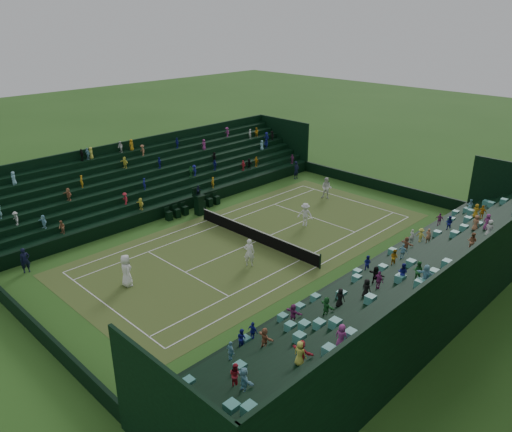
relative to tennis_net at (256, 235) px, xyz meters
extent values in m
plane|color=#2B581C|center=(0.00, 0.00, -0.53)|extent=(160.00, 160.00, 0.00)
cube|color=#356822|center=(0.00, 0.00, -0.52)|extent=(12.97, 26.77, 0.01)
cube|color=black|center=(0.00, 15.88, -0.03)|extent=(17.17, 0.20, 1.00)
cube|color=black|center=(0.00, -15.88, -0.03)|extent=(17.17, 0.20, 1.00)
cube|color=black|center=(8.48, 0.00, -0.03)|extent=(0.20, 31.77, 1.00)
cube|color=black|center=(-8.48, 0.00, -0.03)|extent=(0.20, 31.77, 1.00)
cube|color=black|center=(8.98, 0.00, -0.03)|extent=(0.80, 32.00, 1.00)
cube|color=black|center=(9.79, 0.00, 0.20)|extent=(0.80, 32.00, 1.45)
cube|color=black|center=(10.58, 0.00, 0.42)|extent=(0.80, 32.00, 1.90)
cube|color=black|center=(11.38, 0.00, 0.65)|extent=(0.80, 32.00, 2.35)
cube|color=black|center=(12.18, 0.00, 0.87)|extent=(0.80, 32.00, 2.80)
cube|color=black|center=(12.98, 0.00, 1.10)|extent=(0.80, 32.00, 3.25)
cube|color=black|center=(13.79, 0.00, 1.32)|extent=(0.80, 32.00, 3.70)
cube|color=black|center=(14.59, 0.00, 1.55)|extent=(0.80, 32.00, 4.15)
cube|color=black|center=(15.08, 0.00, 1.92)|extent=(0.20, 32.00, 4.90)
cube|color=black|center=(-8.98, 0.00, -0.03)|extent=(0.80, 32.00, 1.00)
cube|color=black|center=(-9.79, 0.00, 0.20)|extent=(0.80, 32.00, 1.45)
cube|color=black|center=(-10.58, 0.00, 0.42)|extent=(0.80, 32.00, 1.90)
cube|color=black|center=(-11.38, 0.00, 0.65)|extent=(0.80, 32.00, 2.35)
cube|color=black|center=(-12.18, 0.00, 0.87)|extent=(0.80, 32.00, 2.80)
cube|color=black|center=(-12.98, 0.00, 1.10)|extent=(0.80, 32.00, 3.25)
cube|color=black|center=(-13.79, 0.00, 1.32)|extent=(0.80, 32.00, 3.70)
cube|color=black|center=(-14.59, 0.00, 1.55)|extent=(0.80, 32.00, 4.15)
cube|color=black|center=(-15.08, 0.00, 1.92)|extent=(0.20, 32.00, 4.90)
cylinder|color=black|center=(-5.79, 0.00, 0.00)|extent=(0.10, 0.10, 1.06)
cylinder|color=black|center=(5.79, 0.00, 0.00)|extent=(0.10, 0.10, 1.06)
cube|color=black|center=(0.00, 0.00, -0.07)|extent=(11.57, 0.02, 0.86)
cube|color=white|center=(0.00, 0.00, 0.40)|extent=(11.57, 0.04, 0.07)
cube|color=black|center=(-6.92, 0.46, 0.27)|extent=(0.62, 0.62, 1.58)
cube|color=black|center=(-6.92, 0.46, 1.10)|extent=(0.79, 0.79, 0.09)
cube|color=black|center=(-7.23, 0.46, 1.41)|extent=(0.07, 0.79, 0.62)
imported|color=black|center=(-6.92, 0.46, 1.56)|extent=(0.41, 0.47, 0.82)
cube|color=black|center=(-7.72, -2.00, -0.17)|extent=(0.45, 0.45, 0.72)
cube|color=black|center=(-7.94, -2.00, 0.28)|extent=(0.05, 0.45, 0.45)
cube|color=black|center=(-7.72, -1.20, -0.17)|extent=(0.45, 0.45, 0.72)
cube|color=black|center=(-7.94, -1.20, 0.28)|extent=(0.05, 0.45, 0.45)
cube|color=black|center=(-7.72, -0.40, -0.17)|extent=(0.45, 0.45, 0.72)
cube|color=black|center=(-7.94, -0.40, 0.28)|extent=(0.05, 0.45, 0.45)
cube|color=black|center=(-7.72, 1.40, -0.17)|extent=(0.45, 0.45, 0.72)
cube|color=black|center=(-7.94, 1.40, 0.28)|extent=(0.05, 0.45, 0.45)
cube|color=black|center=(-7.72, 2.20, -0.17)|extent=(0.45, 0.45, 0.72)
cube|color=black|center=(-7.94, 2.20, 0.28)|extent=(0.05, 0.45, 0.45)
cube|color=black|center=(-7.72, 3.00, -0.17)|extent=(0.45, 0.45, 0.72)
cube|color=black|center=(-7.94, 3.00, 0.28)|extent=(0.05, 0.45, 0.45)
imported|color=white|center=(-1.18, -9.84, 0.49)|extent=(1.12, 0.87, 2.03)
imported|color=white|center=(2.25, -2.90, 0.43)|extent=(0.83, 0.80, 1.91)
imported|color=white|center=(-1.89, 10.72, 0.44)|extent=(1.15, 1.05, 1.93)
imported|color=white|center=(0.64, 4.72, 0.40)|extent=(1.38, 1.14, 1.85)
imported|color=black|center=(-7.44, 13.16, 0.35)|extent=(0.44, 0.65, 1.76)
imported|color=black|center=(-7.19, -13.43, 0.30)|extent=(0.49, 0.66, 1.64)
camera|label=1|loc=(22.81, -23.04, 14.83)|focal=35.00mm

